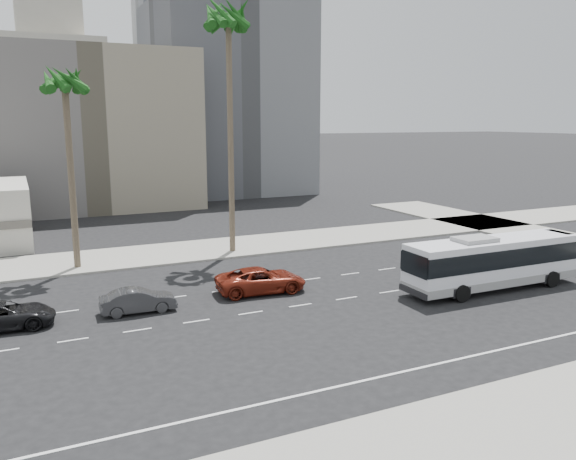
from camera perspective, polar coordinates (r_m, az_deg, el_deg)
ground at (r=35.32m, az=10.03°, el=-6.08°), size 700.00×700.00×0.00m
sidewalk_north at (r=48.33m, az=-0.63°, el=-1.19°), size 120.00×7.00×0.15m
edge_stripe at (r=20.63m, az=-23.94°, el=-19.81°), size 80.00×0.15×0.02m
midrise_beige_west at (r=72.84m, az=-19.53°, el=9.36°), size 24.00×18.00×18.00m
midrise_gray_center at (r=84.17m, az=-6.27°, el=12.77°), size 20.00×20.00×26.00m
civic_tower at (r=279.44m, az=-22.53°, el=16.02°), size 42.00×42.00×129.00m
highrise_right at (r=266.59m, az=-11.69°, el=16.06°), size 26.00×26.00×70.00m
highrise_far at (r=301.75m, az=-8.30°, el=14.60°), size 22.00×22.00×60.00m
city_bus at (r=37.11m, az=19.67°, el=-2.90°), size 11.75×2.87×3.37m
car_a at (r=34.58m, az=-2.69°, el=-4.99°), size 2.98×5.63×1.51m
car_b at (r=32.09m, az=-14.67°, el=-6.80°), size 1.58×4.06×1.32m
car_c at (r=31.99m, az=-26.53°, el=-7.62°), size 2.50×5.04×1.37m
palm_near at (r=44.41m, az=-5.95°, el=19.54°), size 5.55×5.55×18.67m
palm_mid at (r=41.46m, az=-21.31°, el=13.16°), size 4.44×4.44×13.74m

